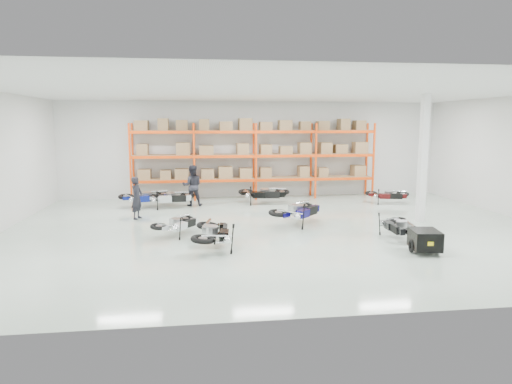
{
  "coord_description": "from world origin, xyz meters",
  "views": [
    {
      "loc": [
        -2.68,
        -14.6,
        3.48
      ],
      "look_at": [
        -0.64,
        1.08,
        1.1
      ],
      "focal_mm": 32.0,
      "sensor_mm": 36.0,
      "label": 1
    }
  ],
  "objects": [
    {
      "name": "person_back",
      "position": [
        -2.9,
        4.78,
        0.87
      ],
      "size": [
        0.85,
        0.66,
        1.74
      ],
      "primitive_type": "imported",
      "rotation": [
        0.0,
        0.0,
        3.14
      ],
      "color": "#22222A",
      "rests_on": "ground"
    },
    {
      "name": "moto_touring_right",
      "position": [
        3.4,
        -1.7,
        0.5
      ],
      "size": [
        0.93,
        1.7,
        1.07
      ],
      "primitive_type": null,
      "rotation": [
        0.0,
        -0.09,
        -0.07
      ],
      "color": "black",
      "rests_on": "ground"
    },
    {
      "name": "pallet_rack",
      "position": [
        -0.0,
        6.45,
        2.26
      ],
      "size": [
        11.28,
        0.98,
        3.62
      ],
      "color": "#FF4A0D",
      "rests_on": "ground"
    },
    {
      "name": "moto_back_a",
      "position": [
        -4.81,
        4.62,
        0.58
      ],
      "size": [
        2.07,
        1.43,
        1.22
      ],
      "primitive_type": null,
      "rotation": [
        0.0,
        -0.09,
        1.86
      ],
      "color": "navy",
      "rests_on": "ground"
    },
    {
      "name": "moto_blue_centre",
      "position": [
        0.76,
        0.6,
        0.62
      ],
      "size": [
        2.12,
        2.14,
        1.31
      ],
      "primitive_type": null,
      "rotation": [
        0.0,
        -0.09,
        2.37
      ],
      "color": "#0B074C",
      "rests_on": "ground"
    },
    {
      "name": "moto_silver_left",
      "position": [
        -3.31,
        -0.47,
        0.48
      ],
      "size": [
        1.56,
        1.74,
        1.02
      ],
      "primitive_type": null,
      "rotation": [
        0.0,
        -0.09,
        2.51
      ],
      "color": "silver",
      "rests_on": "ground"
    },
    {
      "name": "room",
      "position": [
        0.0,
        0.0,
        2.25
      ],
      "size": [
        18.0,
        18.0,
        18.0
      ],
      "color": "silver",
      "rests_on": "ground"
    },
    {
      "name": "moto_back_d",
      "position": [
        5.59,
        4.22,
        0.49
      ],
      "size": [
        1.77,
        1.19,
        1.05
      ],
      "primitive_type": null,
      "rotation": [
        0.0,
        -0.09,
        1.31
      ],
      "color": "#440D0E",
      "rests_on": "ground"
    },
    {
      "name": "trailer",
      "position": [
        3.4,
        -3.3,
        0.37
      ],
      "size": [
        0.84,
        1.53,
        0.62
      ],
      "rotation": [
        0.0,
        0.0,
        -0.17
      ],
      "color": "black",
      "rests_on": "ground"
    },
    {
      "name": "moto_black_far_left",
      "position": [
        -2.25,
        -2.15,
        0.59
      ],
      "size": [
        1.14,
        2.0,
        1.24
      ],
      "primitive_type": null,
      "rotation": [
        0.0,
        -0.09,
        3.04
      ],
      "color": "black",
      "rests_on": "ground"
    },
    {
      "name": "moto_back_c",
      "position": [
        0.19,
        4.87,
        0.59
      ],
      "size": [
        2.07,
        1.29,
        1.25
      ],
      "primitive_type": null,
      "rotation": [
        0.0,
        -0.09,
        1.39
      ],
      "color": "black",
      "rests_on": "ground"
    },
    {
      "name": "moto_back_b",
      "position": [
        -3.84,
        4.43,
        0.56
      ],
      "size": [
        1.91,
        1.08,
        1.19
      ],
      "primitive_type": null,
      "rotation": [
        0.0,
        -0.09,
        1.66
      ],
      "color": "silver",
      "rests_on": "ground"
    },
    {
      "name": "person_left",
      "position": [
        -4.89,
        2.32,
        0.78
      ],
      "size": [
        0.55,
        0.66,
        1.56
      ],
      "primitive_type": "imported",
      "rotation": [
        0.0,
        0.0,
        1.2
      ],
      "color": "black",
      "rests_on": "ground"
    },
    {
      "name": "structural_column",
      "position": [
        5.2,
        0.5,
        2.25
      ],
      "size": [
        0.25,
        0.25,
        4.5
      ],
      "primitive_type": "cube",
      "color": "white",
      "rests_on": "ground"
    }
  ]
}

